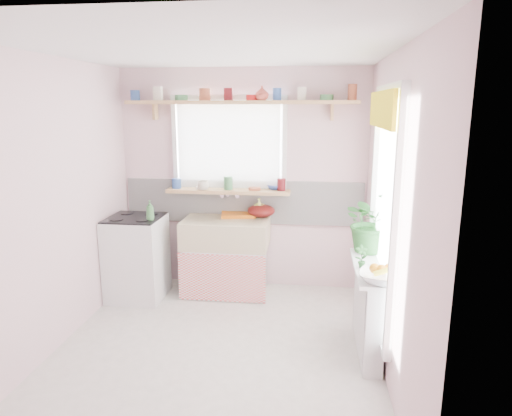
# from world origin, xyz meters

# --- Properties ---
(room) EXTENTS (3.20, 3.20, 3.20)m
(room) POSITION_xyz_m (0.66, 0.86, 1.37)
(room) COLOR silver
(room) RESTS_ON ground
(sink_unit) EXTENTS (0.95, 0.65, 1.11)m
(sink_unit) POSITION_xyz_m (-0.15, 1.29, 0.43)
(sink_unit) COLOR white
(sink_unit) RESTS_ON ground
(cooker) EXTENTS (0.58, 0.58, 0.93)m
(cooker) POSITION_xyz_m (-1.10, 1.05, 0.46)
(cooker) COLOR white
(cooker) RESTS_ON ground
(radiator_ledge) EXTENTS (0.22, 0.95, 0.78)m
(radiator_ledge) POSITION_xyz_m (1.30, 0.20, 0.40)
(radiator_ledge) COLOR white
(radiator_ledge) RESTS_ON ground
(windowsill) EXTENTS (1.40, 0.22, 0.04)m
(windowsill) POSITION_xyz_m (-0.15, 1.48, 1.14)
(windowsill) COLOR tan
(windowsill) RESTS_ON room
(pine_shelf) EXTENTS (2.52, 0.24, 0.04)m
(pine_shelf) POSITION_xyz_m (0.00, 1.47, 2.12)
(pine_shelf) COLOR tan
(pine_shelf) RESTS_ON room
(shelf_crockery) EXTENTS (2.47, 0.11, 0.12)m
(shelf_crockery) POSITION_xyz_m (-0.02, 1.47, 2.19)
(shelf_crockery) COLOR #3359A5
(shelf_crockery) RESTS_ON pine_shelf
(sill_crockery) EXTENTS (1.35, 0.11, 0.12)m
(sill_crockery) POSITION_xyz_m (-0.15, 1.48, 1.22)
(sill_crockery) COLOR #3359A5
(sill_crockery) RESTS_ON windowsill
(dish_tray) EXTENTS (0.43, 0.35, 0.04)m
(dish_tray) POSITION_xyz_m (-0.04, 1.50, 0.87)
(dish_tray) COLOR orange
(dish_tray) RESTS_ON sink_unit
(colander) EXTENTS (0.41, 0.41, 0.14)m
(colander) POSITION_xyz_m (0.22, 1.49, 0.92)
(colander) COLOR #58100F
(colander) RESTS_ON sink_unit
(jade_plant) EXTENTS (0.66, 0.62, 0.57)m
(jade_plant) POSITION_xyz_m (1.33, 0.60, 1.06)
(jade_plant) COLOR #29672A
(jade_plant) RESTS_ON radiator_ledge
(fruit_bowl) EXTENTS (0.41, 0.41, 0.08)m
(fruit_bowl) POSITION_xyz_m (1.33, -0.16, 0.82)
(fruit_bowl) COLOR silver
(fruit_bowl) RESTS_ON radiator_ledge
(herb_pot) EXTENTS (0.12, 0.09, 0.20)m
(herb_pot) POSITION_xyz_m (1.21, 0.14, 0.87)
(herb_pot) COLOR #286428
(herb_pot) RESTS_ON radiator_ledge
(soap_bottle_sink) EXTENTS (0.12, 0.12, 0.21)m
(soap_bottle_sink) POSITION_xyz_m (0.20, 1.50, 0.96)
(soap_bottle_sink) COLOR #F3F86E
(soap_bottle_sink) RESTS_ON sink_unit
(sill_cup) EXTENTS (0.16, 0.16, 0.10)m
(sill_cup) POSITION_xyz_m (-0.42, 1.42, 1.21)
(sill_cup) COLOR beige
(sill_cup) RESTS_ON windowsill
(sill_bowl) EXTENTS (0.18, 0.18, 0.06)m
(sill_bowl) POSITION_xyz_m (0.38, 1.54, 1.19)
(sill_bowl) COLOR #2E4997
(sill_bowl) RESTS_ON windowsill
(shelf_vase) EXTENTS (0.18, 0.18, 0.15)m
(shelf_vase) POSITION_xyz_m (0.24, 1.41, 2.22)
(shelf_vase) COLOR #A64033
(shelf_vase) RESTS_ON pine_shelf
(cooker_bottle) EXTENTS (0.11, 0.11, 0.21)m
(cooker_bottle) POSITION_xyz_m (-0.88, 0.94, 1.02)
(cooker_bottle) COLOR #3F7F43
(cooker_bottle) RESTS_ON cooker
(fruit) EXTENTS (0.20, 0.14, 0.10)m
(fruit) POSITION_xyz_m (1.34, -0.15, 0.88)
(fruit) COLOR orange
(fruit) RESTS_ON fruit_bowl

